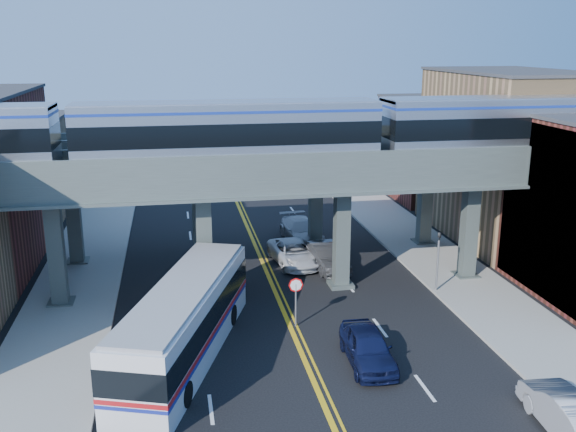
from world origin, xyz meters
name	(u,v)px	position (x,y,z in m)	size (l,w,h in m)	color
ground	(302,353)	(0.00, 0.00, 0.00)	(120.00, 120.00, 0.00)	black
sidewalk_west	(76,290)	(-11.50, 10.00, 0.08)	(5.00, 70.00, 0.16)	gray
sidewalk_east	(445,266)	(11.50, 10.00, 0.08)	(5.00, 70.00, 0.16)	gray
building_west_c	(15,167)	(-18.50, 29.00, 4.00)	(8.00, 10.00, 8.00)	#9D7B51
building_east_b	(506,157)	(18.50, 16.00, 6.00)	(8.00, 14.00, 12.00)	#9D7B51
building_east_c	(435,149)	(18.50, 29.00, 4.50)	(8.00, 10.00, 9.00)	brown
mural_panel	(547,219)	(14.55, 4.00, 4.75)	(0.10, 9.50, 9.50)	teal
elevated_viaduct_near	(274,183)	(0.00, 8.00, 6.47)	(52.00, 3.60, 7.40)	#3F4946
elevated_viaduct_far	(257,161)	(0.00, 15.00, 6.47)	(52.00, 3.60, 7.40)	#3F4946
transit_train	(228,132)	(-2.50, 8.00, 9.40)	(50.57, 3.17, 3.70)	black
stop_sign	(296,294)	(0.30, 3.00, 1.76)	(0.76, 0.09, 2.63)	slate
traffic_signal	(438,255)	(9.20, 6.00, 2.30)	(0.15, 0.18, 4.10)	slate
transit_bus	(185,322)	(-5.34, 0.74, 1.72)	(6.97, 13.20, 3.34)	silver
car_lane_a	(368,347)	(2.74, -1.48, 0.81)	(1.91, 4.76, 1.62)	#0E1334
car_lane_b	(326,257)	(3.82, 11.13, 0.82)	(1.73, 4.97, 1.64)	#2B2B2D
car_lane_c	(294,253)	(2.00, 12.42, 0.75)	(2.48, 5.39, 1.50)	silver
car_lane_d	(302,231)	(3.46, 17.05, 0.83)	(2.32, 5.70, 1.65)	#A4A5A9
car_parked_curb	(569,413)	(8.50, -8.00, 0.84)	(1.77, 5.08, 1.67)	#A4A5A9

